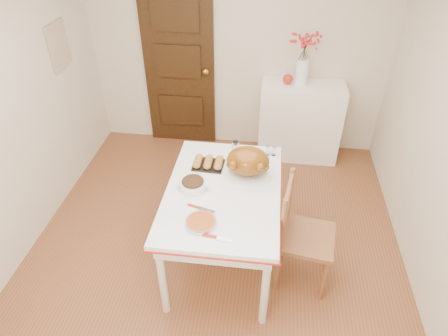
# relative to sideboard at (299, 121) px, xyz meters

# --- Properties ---
(floor) EXTENTS (3.50, 4.00, 0.00)m
(floor) POSITION_rel_sideboard_xyz_m (-0.79, -1.78, -0.48)
(floor) COLOR brown
(floor) RESTS_ON ground
(wall_back) EXTENTS (3.50, 0.00, 2.50)m
(wall_back) POSITION_rel_sideboard_xyz_m (-0.79, 0.22, 0.77)
(wall_back) COLOR beige
(wall_back) RESTS_ON ground
(door_back) EXTENTS (0.85, 0.06, 2.06)m
(door_back) POSITION_rel_sideboard_xyz_m (-1.49, 0.19, 0.55)
(door_back) COLOR #311E0D
(door_back) RESTS_ON ground
(photo_board) EXTENTS (0.03, 0.35, 0.45)m
(photo_board) POSITION_rel_sideboard_xyz_m (-2.52, -0.58, 1.02)
(photo_board) COLOR beige
(photo_board) RESTS_ON ground
(sideboard) EXTENTS (0.96, 0.43, 0.96)m
(sideboard) POSITION_rel_sideboard_xyz_m (0.00, 0.00, 0.00)
(sideboard) COLOR white
(sideboard) RESTS_ON floor
(kitchen_table) EXTENTS (0.94, 1.37, 0.82)m
(kitchen_table) POSITION_rel_sideboard_xyz_m (-0.70, -1.81, -0.07)
(kitchen_table) COLOR white
(kitchen_table) RESTS_ON floor
(chair_oak) EXTENTS (0.51, 0.51, 1.01)m
(chair_oak) POSITION_rel_sideboard_xyz_m (0.01, -1.92, 0.03)
(chair_oak) COLOR brown
(chair_oak) RESTS_ON floor
(berry_vase) EXTENTS (0.32, 0.32, 0.62)m
(berry_vase) POSITION_rel_sideboard_xyz_m (-0.05, 0.00, 0.79)
(berry_vase) COLOR white
(berry_vase) RESTS_ON sideboard
(apple) EXTENTS (0.11, 0.11, 0.11)m
(apple) POSITION_rel_sideboard_xyz_m (-0.19, 0.00, 0.54)
(apple) COLOR red
(apple) RESTS_ON sideboard
(turkey_platter) EXTENTS (0.49, 0.43, 0.26)m
(turkey_platter) POSITION_rel_sideboard_xyz_m (-0.52, -1.59, 0.48)
(turkey_platter) COLOR brown
(turkey_platter) RESTS_ON kitchen_table
(pumpkin_pie) EXTENTS (0.24, 0.24, 0.05)m
(pumpkin_pie) POSITION_rel_sideboard_xyz_m (-0.81, -2.22, 0.37)
(pumpkin_pie) COLOR #9F4218
(pumpkin_pie) RESTS_ON kitchen_table
(stuffing_dish) EXTENTS (0.32, 0.29, 0.10)m
(stuffing_dish) POSITION_rel_sideboard_xyz_m (-0.94, -1.83, 0.40)
(stuffing_dish) COLOR #442815
(stuffing_dish) RESTS_ON kitchen_table
(rolls_tray) EXTENTS (0.27, 0.22, 0.07)m
(rolls_tray) POSITION_rel_sideboard_xyz_m (-0.87, -1.50, 0.38)
(rolls_tray) COLOR #B9712B
(rolls_tray) RESTS_ON kitchen_table
(pie_server) EXTENTS (0.22, 0.09, 0.01)m
(pie_server) POSITION_rel_sideboard_xyz_m (-0.67, -2.34, 0.35)
(pie_server) COLOR silver
(pie_server) RESTS_ON kitchen_table
(carving_knife) EXTENTS (0.24, 0.12, 0.01)m
(carving_knife) POSITION_rel_sideboard_xyz_m (-0.84, -2.06, 0.35)
(carving_knife) COLOR silver
(carving_knife) RESTS_ON kitchen_table
(drinking_glass) EXTENTS (0.08, 0.08, 0.11)m
(drinking_glass) POSITION_rel_sideboard_xyz_m (-0.66, -1.26, 0.40)
(drinking_glass) COLOR white
(drinking_glass) RESTS_ON kitchen_table
(shaker_pair) EXTENTS (0.10, 0.06, 0.09)m
(shaker_pair) POSITION_rel_sideboard_xyz_m (-0.34, -1.26, 0.39)
(shaker_pair) COLOR white
(shaker_pair) RESTS_ON kitchen_table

